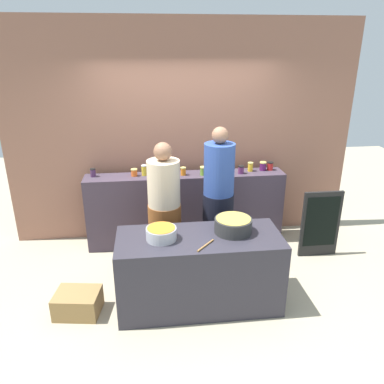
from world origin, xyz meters
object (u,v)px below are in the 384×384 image
at_px(preserve_jar_7, 241,170).
at_px(cook_in_cap, 218,208).
at_px(cooking_pot_left, 161,233).
at_px(preserve_jar_2, 144,170).
at_px(preserve_jar_1, 134,172).
at_px(cook_with_tongs, 165,216).
at_px(preserve_jar_4, 183,171).
at_px(cooking_pot_center, 233,225).
at_px(preserve_jar_0, 93,173).
at_px(preserve_jar_5, 203,171).
at_px(wooden_spoon, 206,245).
at_px(preserve_jar_6, 225,169).
at_px(preserve_jar_10, 270,166).
at_px(preserve_jar_9, 263,166).
at_px(chalkboard_sign, 320,224).
at_px(preserve_jar_3, 154,170).
at_px(preserve_jar_8, 250,167).
at_px(bread_crate, 78,303).

distance_m(preserve_jar_7, cook_in_cap, 0.82).
bearing_deg(cooking_pot_left, preserve_jar_2, 96.54).
relative_size(preserve_jar_1, cook_in_cap, 0.05).
distance_m(cooking_pot_left, cook_with_tongs, 0.72).
bearing_deg(preserve_jar_4, cooking_pot_center, -73.25).
bearing_deg(preserve_jar_0, preserve_jar_5, -4.09).
height_order(preserve_jar_2, preserve_jar_4, preserve_jar_2).
bearing_deg(wooden_spoon, cook_in_cap, 72.18).
xyz_separation_m(preserve_jar_6, preserve_jar_10, (0.65, 0.07, 0.01)).
height_order(preserve_jar_9, cook_with_tongs, cook_with_tongs).
height_order(preserve_jar_6, chalkboard_sign, preserve_jar_6).
xyz_separation_m(preserve_jar_6, cooking_pot_left, (-0.93, -1.40, -0.19)).
distance_m(preserve_jar_5, preserve_jar_9, 0.86).
bearing_deg(preserve_jar_10, preserve_jar_9, -179.47).
height_order(preserve_jar_3, chalkboard_sign, preserve_jar_3).
bearing_deg(preserve_jar_2, preserve_jar_8, 0.61).
distance_m(preserve_jar_4, cooking_pot_left, 1.44).
xyz_separation_m(preserve_jar_3, chalkboard_sign, (2.13, -0.62, -0.62)).
bearing_deg(cook_in_cap, preserve_jar_1, 144.75).
bearing_deg(chalkboard_sign, cook_in_cap, -175.36).
height_order(preserve_jar_0, bread_crate, preserve_jar_0).
xyz_separation_m(preserve_jar_9, cooking_pot_left, (-1.47, -1.46, -0.20)).
relative_size(preserve_jar_6, preserve_jar_8, 0.84).
bearing_deg(preserve_jar_6, preserve_jar_7, -9.96).
bearing_deg(bread_crate, preserve_jar_7, 34.07).
distance_m(preserve_jar_1, preserve_jar_8, 1.59).
bearing_deg(preserve_jar_9, preserve_jar_4, -175.99).
xyz_separation_m(preserve_jar_6, cook_with_tongs, (-0.86, -0.69, -0.34)).
relative_size(preserve_jar_7, wooden_spoon, 0.39).
height_order(cook_with_tongs, chalkboard_sign, cook_with_tongs).
bearing_deg(preserve_jar_1, chalkboard_sign, -14.04).
relative_size(preserve_jar_1, chalkboard_sign, 0.11).
distance_m(preserve_jar_2, preserve_jar_7, 1.30).
xyz_separation_m(cooking_pot_center, wooden_spoon, (-0.33, -0.26, -0.07)).
xyz_separation_m(preserve_jar_1, cook_in_cap, (1.01, -0.71, -0.25)).
relative_size(cook_with_tongs, bread_crate, 3.61).
relative_size(preserve_jar_9, wooden_spoon, 0.44).
bearing_deg(bread_crate, cook_in_cap, 24.26).
bearing_deg(preserve_jar_8, wooden_spoon, -117.98).
bearing_deg(cook_with_tongs, wooden_spoon, -68.38).
bearing_deg(chalkboard_sign, preserve_jar_5, 160.09).
relative_size(preserve_jar_5, preserve_jar_8, 0.93).
height_order(wooden_spoon, cook_with_tongs, cook_with_tongs).
bearing_deg(preserve_jar_4, preserve_jar_0, 176.29).
bearing_deg(preserve_jar_10, cook_in_cap, -139.00).
xyz_separation_m(preserve_jar_3, preserve_jar_9, (1.51, 0.02, -0.00)).
distance_m(preserve_jar_6, preserve_jar_10, 0.65).
relative_size(preserve_jar_10, wooden_spoon, 0.42).
height_order(cooking_pot_center, wooden_spoon, cooking_pot_center).
bearing_deg(preserve_jar_0, preserve_jar_10, 0.05).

